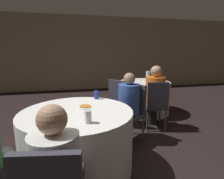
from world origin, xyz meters
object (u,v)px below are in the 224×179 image
table_near (78,140)px  person_blue_shirt (126,108)px  table_far (144,97)px  person_orange_shirt (154,96)px  bottle_far (148,76)px  chair_far_south (156,102)px  chair_near_northeast (132,108)px  person_white_shirt (60,179)px  chair_far_southwest (120,99)px  soda_can_blue (96,95)px  pizza_plate_near (85,107)px  soda_can_silver (88,117)px

table_near → person_blue_shirt: person_blue_shirt is taller
table_far → person_orange_shirt: size_ratio=1.01×
bottle_far → chair_far_south: bearing=-104.1°
chair_near_northeast → person_white_shirt: (-1.04, -1.49, 0.02)m
chair_far_south → chair_far_southwest: 0.70m
chair_far_south → chair_far_southwest: (-0.60, 0.35, 0.00)m
table_far → chair_far_south: chair_far_south is taller
chair_far_south → soda_can_blue: 1.22m
chair_far_southwest → bottle_far: 1.09m
table_near → person_orange_shirt: size_ratio=1.11×
chair_near_northeast → pizza_plate_near: (-0.79, -0.47, 0.22)m
person_orange_shirt → person_white_shirt: (-1.61, -1.88, -0.05)m
chair_far_southwest → person_orange_shirt: person_orange_shirt is taller
person_blue_shirt → person_orange_shirt: person_orange_shirt is taller
chair_near_northeast → person_orange_shirt: (0.57, 0.40, 0.07)m
table_near → chair_far_south: bearing=30.2°
soda_can_silver → person_white_shirt: bearing=-115.8°
person_blue_shirt → pizza_plate_near: bearing=86.4°
person_blue_shirt → soda_can_silver: person_blue_shirt is taller
table_near → chair_far_south: (1.44, 0.84, 0.17)m
soda_can_blue → bottle_far: (1.38, 1.29, 0.07)m
table_far → soda_can_silver: 2.73m
chair_far_south → soda_can_silver: bearing=-127.4°
chair_far_southwest → table_near: bearing=-75.2°
chair_far_southwest → bottle_far: (0.84, 0.60, 0.34)m
chair_near_northeast → soda_can_blue: bearing=65.8°
soda_can_silver → pizza_plate_near: bearing=89.7°
person_blue_shirt → soda_can_silver: size_ratio=9.20×
chair_far_southwest → bottle_far: bottle_far is taller
table_near → soda_can_silver: bearing=-75.4°
pizza_plate_near → soda_can_blue: soda_can_blue is taller
chair_far_south → person_blue_shirt: size_ratio=0.82×
chair_far_southwest → person_white_shirt: 2.30m
person_blue_shirt → soda_can_blue: (-0.46, -0.01, 0.24)m
person_orange_shirt → chair_far_south: bearing=-90.0°
chair_far_south → pizza_plate_near: size_ratio=4.53×
person_white_shirt → soda_can_silver: size_ratio=9.21×
chair_far_south → person_orange_shirt: bearing=90.0°
pizza_plate_near → person_blue_shirt: bearing=29.9°
person_blue_shirt → pizza_plate_near: person_blue_shirt is taller
chair_far_south → soda_can_silver: chair_far_south is taller
person_orange_shirt → pizza_plate_near: size_ratio=5.88×
chair_far_southwest → pizza_plate_near: bearing=-74.6°
bottle_far → person_blue_shirt: bearing=-125.5°
table_far → person_orange_shirt: person_orange_shirt is taller
bottle_far → chair_far_southwest: bearing=-144.4°
chair_far_south → bottle_far: bottle_far is taller
chair_far_south → soda_can_silver: size_ratio=7.55×
person_blue_shirt → soda_can_silver: 1.14m
person_blue_shirt → person_orange_shirt: (0.71, 0.49, 0.04)m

